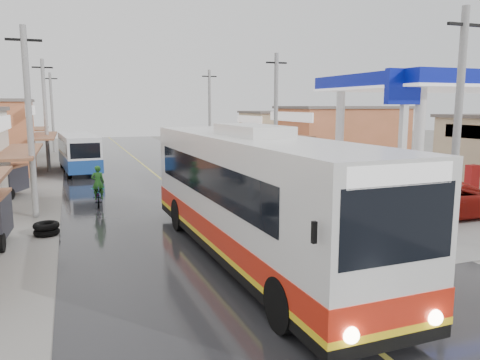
% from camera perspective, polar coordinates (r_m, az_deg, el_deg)
% --- Properties ---
extents(ground, '(120.00, 120.00, 0.00)m').
position_cam_1_polar(ground, '(14.46, 3.38, -10.19)').
color(ground, slate).
rests_on(ground, ground).
extents(road, '(12.00, 90.00, 0.02)m').
position_cam_1_polar(road, '(28.45, -8.67, -0.63)').
color(road, black).
rests_on(road, ground).
extents(centre_line, '(0.15, 90.00, 0.01)m').
position_cam_1_polar(centre_line, '(28.45, -8.67, -0.60)').
color(centre_line, '#D8CC4C').
rests_on(centre_line, road).
extents(shopfronts_right, '(11.00, 44.00, 4.80)m').
position_cam_1_polar(shopfronts_right, '(32.28, 19.61, 0.08)').
color(shopfronts_right, beige).
rests_on(shopfronts_right, ground).
extents(utility_poles_left, '(1.60, 50.00, 8.00)m').
position_cam_1_polar(utility_poles_left, '(28.95, -22.78, -1.09)').
color(utility_poles_left, gray).
rests_on(utility_poles_left, ground).
extents(utility_poles_right, '(1.60, 36.00, 8.00)m').
position_cam_1_polar(utility_poles_right, '(30.57, 4.29, 0.11)').
color(utility_poles_right, gray).
rests_on(utility_poles_right, ground).
extents(coach_bus, '(3.32, 13.44, 4.17)m').
position_cam_1_polar(coach_bus, '(14.39, 1.29, -1.96)').
color(coach_bus, silver).
rests_on(coach_bus, road).
extents(second_bus, '(2.87, 8.26, 2.69)m').
position_cam_1_polar(second_bus, '(35.38, -19.07, 3.23)').
color(second_bus, silver).
rests_on(second_bus, road).
extents(jeepney, '(5.82, 2.71, 1.61)m').
position_cam_1_polar(jeepney, '(22.16, 24.51, -2.03)').
color(jeepney, '#9F160F').
rests_on(jeepney, ground).
extents(cyclist, '(0.72, 1.87, 1.99)m').
position_cam_1_polar(cyclist, '(23.17, -16.90, -1.53)').
color(cyclist, black).
rests_on(cyclist, ground).
extents(tricycle_far, '(2.06, 2.50, 1.64)m').
position_cam_1_polar(tricycle_far, '(27.44, -26.46, 0.12)').
color(tricycle_far, '#26262D').
rests_on(tricycle_far, ground).
extents(tyre_stack, '(0.94, 0.94, 0.48)m').
position_cam_1_polar(tyre_stack, '(18.86, -22.53, -5.50)').
color(tyre_stack, black).
rests_on(tyre_stack, ground).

